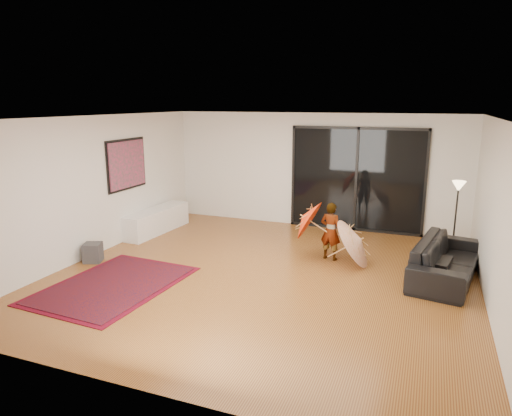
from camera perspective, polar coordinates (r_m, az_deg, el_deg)
The scene contains 17 objects.
floor at distance 8.03m, azimuth 0.93°, elevation -8.43°, with size 7.00×7.00×0.00m, color #956129.
ceiling at distance 7.46m, azimuth 1.01°, elevation 11.21°, with size 7.00×7.00×0.00m, color white.
wall_back at distance 10.93m, azimuth 7.30°, elevation 4.65°, with size 7.00×7.00×0.00m, color silver.
wall_front at distance 4.63m, azimuth -14.20°, elevation -7.62°, with size 7.00×7.00×0.00m, color silver.
wall_left at distance 9.40m, azimuth -19.52°, elevation 2.59°, with size 7.00×7.00×0.00m, color silver.
wall_right at distance 7.25m, azimuth 27.92°, elevation -1.20°, with size 7.00×7.00×0.00m, color silver.
sliding_door at distance 10.74m, azimuth 12.43°, elevation 3.48°, with size 3.06×0.07×2.40m.
painting at distance 10.10m, azimuth -15.84°, elevation 5.27°, with size 0.04×1.28×1.08m.
media_console at distance 10.78m, azimuth -12.35°, elevation -1.53°, with size 0.49×1.95×0.54m, color white.
speaker at distance 9.16m, azimuth -19.72°, elevation -5.26°, with size 0.31×0.31×0.36m, color #424244.
persian_rug at distance 7.97m, azimuth -17.38°, elevation -9.16°, with size 1.95×2.62×0.02m.
sofa at distance 8.46m, azimuth 22.71°, elevation -5.98°, with size 2.26×0.88×0.66m, color black.
ottoman at distance 8.43m, azimuth 20.94°, elevation -6.98°, with size 0.62×0.62×0.35m, color black.
floor_lamp at distance 9.56m, azimuth 23.89°, elevation 1.26°, with size 0.25×0.25×1.48m.
child at distance 8.77m, azimuth 9.31°, elevation -2.89°, with size 0.41×0.27×1.11m, color #999999.
parasol_orange at distance 8.79m, azimuth 5.78°, elevation -1.52°, with size 0.55×0.83×0.87m.
parasol_white at distance 8.55m, azimuth 13.04°, elevation -3.84°, with size 0.71×0.98×0.99m.
Camera 1 is at (2.55, -7.01, 2.97)m, focal length 32.00 mm.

